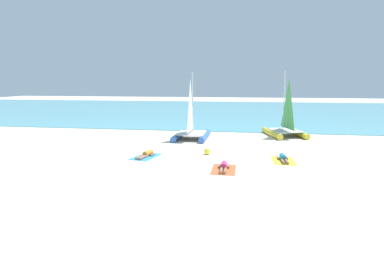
% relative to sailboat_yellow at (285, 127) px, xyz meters
% --- Properties ---
extents(ground_plane, '(120.00, 120.00, 0.00)m').
position_rel_sailboat_yellow_xyz_m(ground_plane, '(-6.23, -0.30, -0.72)').
color(ground_plane, beige).
extents(ocean_water, '(120.00, 40.00, 0.05)m').
position_rel_sailboat_yellow_xyz_m(ocean_water, '(-6.23, 21.21, -0.70)').
color(ocean_water, '#5BB2C1').
rests_on(ocean_water, ground).
extents(sailboat_yellow, '(3.20, 4.19, 4.87)m').
position_rel_sailboat_yellow_xyz_m(sailboat_yellow, '(0.00, 0.00, 0.00)').
color(sailboat_yellow, yellow).
rests_on(sailboat_yellow, ground).
extents(sailboat_blue, '(2.36, 3.66, 4.75)m').
position_rel_sailboat_yellow_xyz_m(sailboat_blue, '(-6.73, -2.29, -0.02)').
color(sailboat_blue, blue).
rests_on(sailboat_blue, ground).
extents(towel_left, '(1.49, 2.10, 0.01)m').
position_rel_sailboat_yellow_xyz_m(towel_left, '(-8.27, -8.15, -0.72)').
color(towel_left, '#338CD8').
rests_on(towel_left, ground).
extents(sunbather_left, '(0.73, 1.56, 0.30)m').
position_rel_sailboat_yellow_xyz_m(sunbather_left, '(-8.26, -8.09, -0.59)').
color(sunbather_left, orange).
rests_on(sunbather_left, towel_left).
extents(towel_middle, '(1.11, 1.91, 0.01)m').
position_rel_sailboat_yellow_xyz_m(towel_middle, '(-3.93, -10.05, -0.72)').
color(towel_middle, '#EA5933').
rests_on(towel_middle, ground).
extents(sunbather_middle, '(0.54, 1.56, 0.30)m').
position_rel_sailboat_yellow_xyz_m(sunbather_middle, '(-3.93, -9.99, -0.59)').
color(sunbather_middle, '#D83372').
rests_on(sunbather_middle, towel_middle).
extents(towel_right, '(1.15, 1.93, 0.01)m').
position_rel_sailboat_yellow_xyz_m(towel_right, '(-1.00, -7.87, -0.72)').
color(towel_right, yellow).
rests_on(towel_right, ground).
extents(sunbather_right, '(0.55, 1.56, 0.30)m').
position_rel_sailboat_yellow_xyz_m(sunbather_right, '(-1.00, -7.80, -0.59)').
color(sunbather_right, '#268CCC').
rests_on(sunbather_right, towel_right).
extents(beach_ball, '(0.36, 0.36, 0.36)m').
position_rel_sailboat_yellow_xyz_m(beach_ball, '(-5.05, -7.05, -0.54)').
color(beach_ball, yellow).
rests_on(beach_ball, ground).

